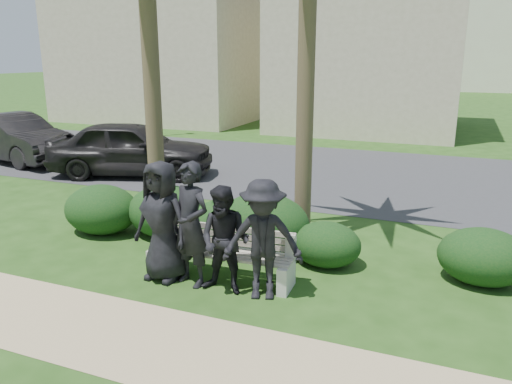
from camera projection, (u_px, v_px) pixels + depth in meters
ground at (228, 284)px, 7.63m from camera, size 160.00×160.00×0.00m
footpath at (164, 345)px, 6.02m from camera, size 30.00×1.60×0.01m
asphalt_street at (342, 173)px, 14.78m from camera, size 160.00×8.00×0.01m
stucco_bldg_left at (167, 50)px, 27.09m from camera, size 10.40×8.40×7.30m
stucco_bldg_right at (372, 49)px, 23.12m from camera, size 8.40×8.40×7.30m
street_lamp at (154, 66)px, 20.83m from camera, size 0.36×0.36×4.29m
park_bench at (221, 257)px, 7.72m from camera, size 2.31×0.64×0.80m
man_a at (162, 221)px, 7.59m from camera, size 0.97×0.68×1.88m
man_b at (191, 225)px, 7.41m from camera, size 0.80×0.64×1.90m
man_c at (225, 241)px, 7.17m from camera, size 0.78×0.61×1.61m
man_d at (263, 240)px, 6.99m from camera, size 1.27×0.95×1.75m
hedge_a at (101, 208)px, 9.78m from camera, size 1.50×1.24×0.98m
hedge_b at (167, 210)px, 9.60m from camera, size 1.56×1.29×1.02m
hedge_c at (228, 223)px, 8.97m from camera, size 1.42×1.17×0.93m
hedge_d at (263, 222)px, 8.78m from camera, size 1.67×1.38×1.09m
hedge_e at (326, 243)px, 8.26m from camera, size 1.15×0.95×0.75m
hedge_f at (483, 255)px, 7.60m from camera, size 1.35×1.11×0.88m
car_a at (131, 148)px, 14.36m from camera, size 5.02×3.25×1.59m
car_b at (14, 138)px, 16.31m from camera, size 4.90×2.48×1.54m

